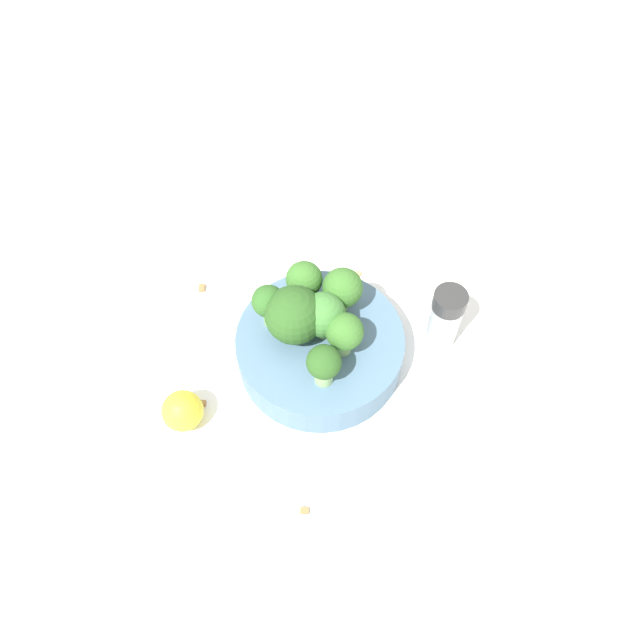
% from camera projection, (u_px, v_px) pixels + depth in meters
% --- Properties ---
extents(ground_plane, '(3.00, 3.00, 0.00)m').
position_uv_depth(ground_plane, '(320.00, 358.00, 0.66)').
color(ground_plane, white).
extents(bowl, '(0.17, 0.17, 0.04)m').
position_uv_depth(bowl, '(320.00, 348.00, 0.64)').
color(bowl, slate).
rests_on(bowl, ground_plane).
extents(broccoli_floret_0, '(0.03, 0.03, 0.05)m').
position_uv_depth(broccoli_floret_0, '(268.00, 303.00, 0.61)').
color(broccoli_floret_0, '#7A9E5B').
rests_on(broccoli_floret_0, bowl).
extents(broccoli_floret_1, '(0.06, 0.06, 0.06)m').
position_uv_depth(broccoli_floret_1, '(294.00, 315.00, 0.60)').
color(broccoli_floret_1, '#8EB770').
rests_on(broccoli_floret_1, bowl).
extents(broccoli_floret_2, '(0.04, 0.04, 0.06)m').
position_uv_depth(broccoli_floret_2, '(327.00, 317.00, 0.60)').
color(broccoli_floret_2, '#7A9E5B').
rests_on(broccoli_floret_2, bowl).
extents(broccoli_floret_3, '(0.04, 0.04, 0.05)m').
position_uv_depth(broccoli_floret_3, '(346.00, 331.00, 0.59)').
color(broccoli_floret_3, '#84AD66').
rests_on(broccoli_floret_3, bowl).
extents(broccoli_floret_4, '(0.04, 0.04, 0.05)m').
position_uv_depth(broccoli_floret_4, '(304.00, 280.00, 0.62)').
color(broccoli_floret_4, '#8EB770').
rests_on(broccoli_floret_4, bowl).
extents(broccoli_floret_5, '(0.04, 0.04, 0.06)m').
position_uv_depth(broccoli_floret_5, '(344.00, 289.00, 0.62)').
color(broccoli_floret_5, '#7A9E5B').
rests_on(broccoli_floret_5, bowl).
extents(broccoli_floret_6, '(0.03, 0.03, 0.05)m').
position_uv_depth(broccoli_floret_6, '(324.00, 364.00, 0.57)').
color(broccoli_floret_6, '#8EB770').
rests_on(broccoli_floret_6, bowl).
extents(pepper_shaker, '(0.03, 0.03, 0.08)m').
position_uv_depth(pepper_shaker, '(445.00, 319.00, 0.64)').
color(pepper_shaker, '#B2B7BC').
rests_on(pepper_shaker, ground_plane).
extents(lemon_wedge, '(0.04, 0.04, 0.04)m').
position_uv_depth(lemon_wedge, '(183.00, 411.00, 0.60)').
color(lemon_wedge, yellow).
rests_on(lemon_wedge, ground_plane).
extents(almond_crumb_0, '(0.01, 0.01, 0.01)m').
position_uv_depth(almond_crumb_0, '(202.00, 287.00, 0.70)').
color(almond_crumb_0, olive).
rests_on(almond_crumb_0, ground_plane).
extents(almond_crumb_1, '(0.01, 0.01, 0.01)m').
position_uv_depth(almond_crumb_1, '(304.00, 510.00, 0.57)').
color(almond_crumb_1, olive).
rests_on(almond_crumb_1, ground_plane).
extents(almond_crumb_2, '(0.01, 0.01, 0.01)m').
position_uv_depth(almond_crumb_2, '(357.00, 274.00, 0.71)').
color(almond_crumb_2, tan).
rests_on(almond_crumb_2, ground_plane).
extents(almond_crumb_3, '(0.01, 0.01, 0.01)m').
position_uv_depth(almond_crumb_3, '(201.00, 402.00, 0.63)').
color(almond_crumb_3, olive).
rests_on(almond_crumb_3, ground_plane).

